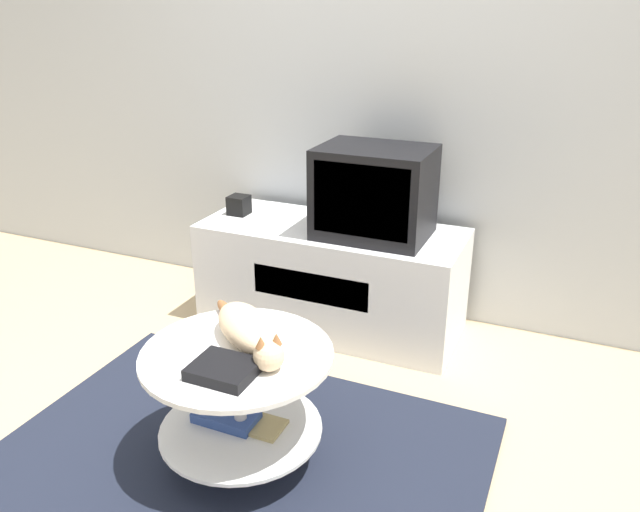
{
  "coord_description": "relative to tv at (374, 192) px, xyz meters",
  "views": [
    {
      "loc": [
        1.02,
        -1.5,
        1.58
      ],
      "look_at": [
        0.08,
        0.67,
        0.61
      ],
      "focal_mm": 35.0,
      "sensor_mm": 36.0,
      "label": 1
    }
  ],
  "objects": [
    {
      "name": "speaker",
      "position": [
        -0.76,
        0.02,
        -0.16
      ],
      "size": [
        0.1,
        0.1,
        0.1
      ],
      "color": "black",
      "rests_on": "tv_stand"
    },
    {
      "name": "dvd_box",
      "position": [
        -0.07,
        -1.26,
        -0.26
      ],
      "size": [
        0.2,
        0.17,
        0.04
      ],
      "color": "black",
      "rests_on": "coffee_table"
    },
    {
      "name": "wall_back",
      "position": [
        -0.13,
        0.38,
        0.55
      ],
      "size": [
        8.0,
        0.05,
        2.6
      ],
      "color": "silver",
      "rests_on": "ground_plane"
    },
    {
      "name": "coffee_table",
      "position": [
        -0.1,
        -1.12,
        -0.44
      ],
      "size": [
        0.66,
        0.66,
        0.46
      ],
      "color": "#B2B2B7",
      "rests_on": "rug"
    },
    {
      "name": "tv_stand",
      "position": [
        -0.23,
        0.02,
        -0.48
      ],
      "size": [
        1.32,
        0.54,
        0.54
      ],
      "color": "white",
      "rests_on": "ground_plane"
    },
    {
      "name": "ground_plane",
      "position": [
        -0.13,
        -1.19,
        -0.75
      ],
      "size": [
        12.0,
        12.0,
        0.0
      ],
      "primitive_type": "plane",
      "color": "tan"
    },
    {
      "name": "cat",
      "position": [
        -0.09,
        -1.06,
        -0.22
      ],
      "size": [
        0.45,
        0.38,
        0.13
      ],
      "rotation": [
        0.0,
        0.0,
        -0.68
      ],
      "color": "beige",
      "rests_on": "coffee_table"
    },
    {
      "name": "rug",
      "position": [
        -0.13,
        -1.19,
        -0.74
      ],
      "size": [
        1.77,
        1.42,
        0.02
      ],
      "color": "#1E2333",
      "rests_on": "ground_plane"
    },
    {
      "name": "tv",
      "position": [
        0.0,
        0.0,
        0.0
      ],
      "size": [
        0.52,
        0.4,
        0.43
      ],
      "color": "black",
      "rests_on": "tv_stand"
    }
  ]
}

